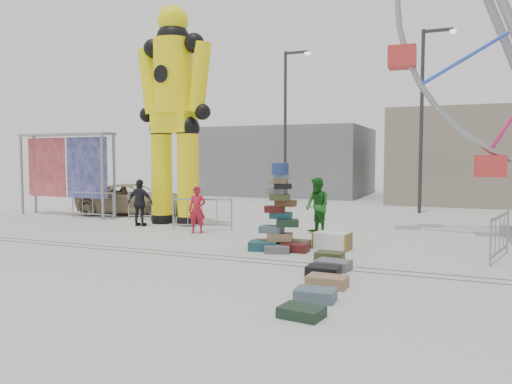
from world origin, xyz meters
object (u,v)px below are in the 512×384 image
at_px(lamp_post_right, 424,111).
at_px(banner_scaffold, 66,154).
at_px(barricade_dummy_a, 93,205).
at_px(pedestrian_green, 317,206).
at_px(steamer_trunk, 332,241).
at_px(parked_suv, 134,199).
at_px(pedestrian_red, 197,210).
at_px(crash_test_dummy, 174,107).
at_px(barricade_dummy_b, 152,207).
at_px(barricade_wheel_front, 500,237).
at_px(suitcase_tower, 280,226).
at_px(barricade_dummy_c, 202,214).
at_px(pedestrian_black, 140,203).
at_px(lamp_post_left, 287,119).

bearing_deg(lamp_post_right, banner_scaffold, -153.48).
xyz_separation_m(barricade_dummy_a, pedestrian_green, (9.48, -0.45, 0.36)).
relative_size(steamer_trunk, parked_suv, 0.20).
distance_m(barricade_dummy_a, pedestrian_red, 6.12).
distance_m(steamer_trunk, parked_suv, 11.06).
height_order(crash_test_dummy, barricade_dummy_b, crash_test_dummy).
bearing_deg(parked_suv, pedestrian_red, -139.96).
distance_m(barricade_wheel_front, pedestrian_red, 8.87).
distance_m(suitcase_tower, barricade_dummy_c, 4.34).
xyz_separation_m(lamp_post_right, suitcase_tower, (-2.87, -10.62, -3.83)).
bearing_deg(suitcase_tower, crash_test_dummy, 138.17).
xyz_separation_m(barricade_wheel_front, pedestrian_green, (-5.17, 2.26, 0.36)).
relative_size(barricade_dummy_c, barricade_wheel_front, 1.00).
distance_m(pedestrian_green, pedestrian_black, 6.40).
bearing_deg(crash_test_dummy, pedestrian_black, -126.65).
bearing_deg(barricade_dummy_b, crash_test_dummy, -29.58).
xyz_separation_m(barricade_dummy_c, barricade_wheel_front, (8.99, -1.52, 0.00)).
relative_size(barricade_dummy_a, barricade_dummy_b, 1.00).
bearing_deg(pedestrian_black, barricade_dummy_c, 174.29).
xyz_separation_m(lamp_post_left, steamer_trunk, (5.41, -12.00, -4.26)).
height_order(lamp_post_left, pedestrian_green, lamp_post_left).
bearing_deg(pedestrian_black, barricade_wheel_front, 167.64).
bearing_deg(crash_test_dummy, pedestrian_red, -35.26).
height_order(steamer_trunk, barricade_dummy_b, barricade_dummy_b).
relative_size(banner_scaffold, barricade_wheel_front, 2.41).
distance_m(barricade_dummy_b, parked_suv, 2.47).
bearing_deg(barricade_dummy_c, barricade_wheel_front, -27.73).
bearing_deg(lamp_post_left, barricade_dummy_b, -106.63).
height_order(pedestrian_green, pedestrian_black, pedestrian_green).
bearing_deg(crash_test_dummy, barricade_dummy_c, -24.10).
distance_m(crash_test_dummy, pedestrian_green, 6.47).
height_order(pedestrian_red, pedestrian_black, pedestrian_black).
height_order(lamp_post_right, barricade_dummy_a, lamp_post_right).
bearing_deg(parked_suv, barricade_dummy_c, -135.77).
distance_m(crash_test_dummy, parked_suv, 5.39).
bearing_deg(banner_scaffold, parked_suv, 40.86).
bearing_deg(pedestrian_black, barricade_dummy_b, -74.84).
bearing_deg(barricade_wheel_front, parked_suv, 85.88).
relative_size(barricade_dummy_c, parked_suv, 0.42).
xyz_separation_m(banner_scaffold, pedestrian_red, (7.37, -2.07, -1.83)).
relative_size(barricade_wheel_front, pedestrian_black, 1.18).
relative_size(banner_scaffold, pedestrian_red, 3.12).
bearing_deg(barricade_dummy_c, banner_scaffold, 150.74).
distance_m(suitcase_tower, barricade_dummy_a, 9.95).
bearing_deg(suitcase_tower, lamp_post_left, 98.47).
bearing_deg(parked_suv, barricade_dummy_a, 147.37).
relative_size(suitcase_tower, pedestrian_black, 1.38).
xyz_separation_m(lamp_post_left, barricade_dummy_b, (-2.60, -8.70, -3.93)).
distance_m(barricade_dummy_b, barricade_dummy_c, 3.46).
bearing_deg(barricade_wheel_front, barricade_dummy_b, 89.76).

